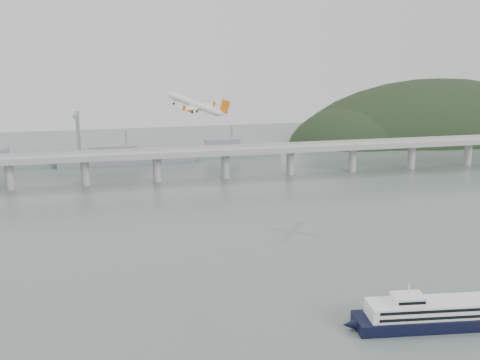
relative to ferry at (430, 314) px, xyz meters
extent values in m
plane|color=#576461|center=(-51.93, 30.55, -4.63)|extent=(900.00, 900.00, 0.00)
cube|color=#969694|center=(-51.93, 230.55, 15.37)|extent=(800.00, 22.00, 2.20)
cube|color=#969694|center=(-51.93, 220.05, 17.37)|extent=(800.00, 0.60, 1.80)
cube|color=#969694|center=(-51.93, 241.05, 17.37)|extent=(800.00, 0.60, 1.80)
cylinder|color=#969694|center=(-181.93, 230.55, 4.87)|extent=(6.00, 6.00, 21.00)
cylinder|color=#969694|center=(-131.93, 230.55, 4.87)|extent=(6.00, 6.00, 21.00)
cylinder|color=#969694|center=(-81.93, 230.55, 4.87)|extent=(6.00, 6.00, 21.00)
cylinder|color=#969694|center=(-31.93, 230.55, 4.87)|extent=(6.00, 6.00, 21.00)
cylinder|color=#969694|center=(18.07, 230.55, 4.87)|extent=(6.00, 6.00, 21.00)
cylinder|color=#969694|center=(68.07, 230.55, 4.87)|extent=(6.00, 6.00, 21.00)
cylinder|color=#969694|center=(118.07, 230.55, 4.87)|extent=(6.00, 6.00, 21.00)
cylinder|color=#969694|center=(168.07, 230.55, 4.87)|extent=(6.00, 6.00, 21.00)
ellipsoid|color=black|center=(218.07, 360.55, -22.63)|extent=(320.00, 150.00, 156.00)
ellipsoid|color=black|center=(123.07, 350.55, -16.63)|extent=(140.00, 110.00, 96.00)
cube|color=slate|center=(-101.93, 295.55, -0.63)|extent=(110.55, 21.43, 8.00)
cube|color=slate|center=(-112.93, 295.55, 7.37)|extent=(39.01, 16.73, 8.00)
cylinder|color=slate|center=(-101.93, 295.55, 15.37)|extent=(1.60, 1.60, 14.00)
cube|color=slate|center=(-11.93, 305.55, -0.63)|extent=(85.00, 13.60, 8.00)
cube|color=slate|center=(-20.43, 305.55, 7.37)|extent=(29.75, 11.90, 8.00)
cylinder|color=slate|center=(-11.93, 305.55, 15.37)|extent=(1.60, 1.60, 14.00)
cube|color=slate|center=(-141.93, 330.55, 15.37)|extent=(3.00, 3.00, 40.00)
cube|color=slate|center=(-141.93, 320.55, 33.37)|extent=(3.00, 28.00, 3.00)
cube|color=black|center=(0.00, 0.00, -2.43)|extent=(55.97, 19.03, 4.39)
cone|color=black|center=(-29.45, 3.21, -2.43)|extent=(5.93, 4.96, 4.39)
cube|color=white|center=(0.00, 0.00, 2.50)|extent=(47.00, 15.90, 5.49)
cube|color=black|center=(-0.60, -5.51, 3.93)|extent=(41.47, 4.69, 1.10)
cube|color=black|center=(-0.60, -5.51, 1.30)|extent=(41.47, 4.69, 1.10)
cube|color=black|center=(0.60, 5.51, 3.93)|extent=(41.47, 4.69, 1.10)
cube|color=black|center=(0.60, 5.51, 1.30)|extent=(41.47, 4.69, 1.10)
cube|color=white|center=(-8.73, 0.95, 6.67)|extent=(11.74, 8.82, 2.85)
cube|color=black|center=(-9.15, -2.92, 6.67)|extent=(9.83, 1.20, 1.10)
cylinder|color=white|center=(-8.73, 0.95, 10.19)|extent=(0.60, 0.60, 4.39)
cylinder|color=white|center=(-66.17, 134.82, 61.80)|extent=(24.70, 21.04, 11.79)
cone|color=white|center=(-78.99, 144.15, 66.47)|extent=(6.26, 6.02, 4.79)
cone|color=white|center=(-52.82, 125.13, 57.47)|extent=(7.04, 6.42, 5.08)
cube|color=white|center=(-65.64, 134.36, 60.51)|extent=(24.32, 31.62, 3.57)
cube|color=white|center=(-53.44, 125.62, 58.46)|extent=(9.77, 12.01, 1.80)
cube|color=orange|center=(-51.75, 124.62, 61.43)|extent=(5.55, 3.75, 7.76)
cylinder|color=orange|center=(-63.95, 140.05, 59.28)|extent=(5.26, 4.87, 3.54)
cylinder|color=black|center=(-65.63, 141.28, 59.90)|extent=(2.23, 2.40, 2.39)
cube|color=white|center=(-63.68, 139.92, 60.27)|extent=(2.47, 1.82, 1.93)
cylinder|color=orange|center=(-70.49, 130.78, 59.85)|extent=(5.26, 4.87, 3.54)
cylinder|color=black|center=(-72.17, 132.00, 60.47)|extent=(2.23, 2.40, 2.39)
cube|color=white|center=(-70.22, 130.65, 60.84)|extent=(2.47, 1.82, 1.93)
cylinder|color=black|center=(-64.58, 136.78, 58.60)|extent=(1.14, 0.82, 2.50)
cylinder|color=black|center=(-64.87, 136.92, 57.51)|extent=(1.41, 1.12, 1.43)
cylinder|color=black|center=(-67.67, 132.40, 58.87)|extent=(1.14, 0.82, 2.50)
cylinder|color=black|center=(-67.96, 132.54, 57.78)|extent=(1.41, 1.12, 1.43)
cylinder|color=black|center=(-76.54, 142.17, 62.53)|extent=(1.14, 0.82, 2.50)
cylinder|color=black|center=(-76.83, 142.31, 61.44)|extent=(1.41, 1.12, 1.43)
cube|color=orange|center=(-53.61, 147.37, 60.24)|extent=(2.04, 1.41, 2.85)
cube|color=orange|center=(-73.83, 118.71, 62.00)|extent=(2.04, 1.41, 2.85)
camera|label=1|loc=(-105.77, -165.44, 97.45)|focal=42.00mm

